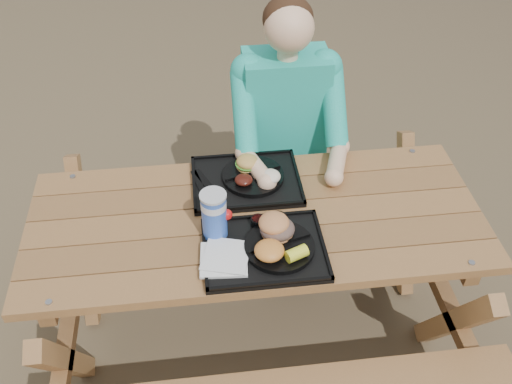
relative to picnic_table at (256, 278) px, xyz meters
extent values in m
plane|color=#999999|center=(0.00, 0.00, -0.38)|extent=(60.00, 60.00, 0.00)
cube|color=black|center=(0.01, -0.19, 0.39)|extent=(0.45, 0.35, 0.02)
cube|color=black|center=(-0.02, 0.20, 0.39)|extent=(0.45, 0.35, 0.02)
cylinder|color=black|center=(0.06, -0.20, 0.41)|extent=(0.26, 0.26, 0.02)
cylinder|color=black|center=(0.01, 0.21, 0.41)|extent=(0.26, 0.26, 0.02)
cube|color=white|center=(-0.14, -0.23, 0.40)|extent=(0.18, 0.18, 0.02)
cylinder|color=#1846B8|center=(-0.17, -0.09, 0.49)|extent=(0.09, 0.09, 0.19)
cylinder|color=black|center=(0.00, -0.07, 0.41)|extent=(0.06, 0.06, 0.03)
cylinder|color=yellow|center=(0.08, -0.06, 0.41)|extent=(0.06, 0.06, 0.03)
ellipsoid|color=gold|center=(0.02, -0.25, 0.44)|extent=(0.11, 0.11, 0.05)
cube|color=black|center=(-0.19, 0.21, 0.40)|extent=(0.10, 0.18, 0.01)
ellipsoid|color=#44140D|center=(-0.03, 0.16, 0.43)|extent=(0.07, 0.07, 0.03)
ellipsoid|color=white|center=(0.08, 0.16, 0.44)|extent=(0.08, 0.08, 0.05)
camera|label=1|loc=(-0.19, -1.61, 1.94)|focal=40.00mm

